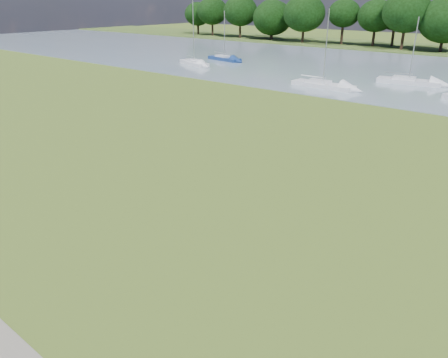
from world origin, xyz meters
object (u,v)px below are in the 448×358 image
Objects in this scene: sailboat_1 at (224,57)px; sailboat_5 at (194,62)px; sailboat_4 at (322,83)px; sailboat_3 at (408,80)px.

sailboat_5 is (-0.32, -6.33, 0.01)m from sailboat_1.
sailboat_4 is (21.67, -9.84, -0.02)m from sailboat_1.
sailboat_1 is 28.08m from sailboat_3.
sailboat_4 is 0.91× the size of sailboat_5.
sailboat_4 reaches higher than sailboat_1.
sailboat_3 is 0.81× the size of sailboat_5.
sailboat_1 is 23.80m from sailboat_4.
sailboat_3 is 28.68m from sailboat_5.
sailboat_3 is 0.89× the size of sailboat_4.
sailboat_1 reaches higher than sailboat_3.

